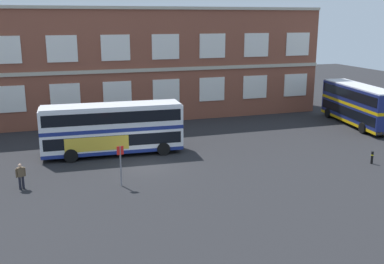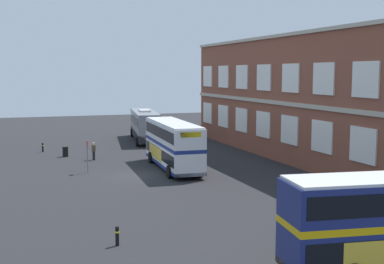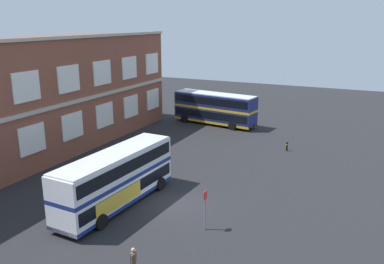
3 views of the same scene
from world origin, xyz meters
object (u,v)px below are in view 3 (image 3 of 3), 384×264
at_px(double_decker_middle, 215,108).
at_px(bus_stand_flag, 205,207).
at_px(waiting_passenger, 134,261).
at_px(safety_bollard_west, 287,146).
at_px(double_decker_near, 116,178).

bearing_deg(double_decker_middle, bus_stand_flag, -158.99).
height_order(waiting_passenger, safety_bollard_west, waiting_passenger).
height_order(double_decker_middle, bus_stand_flag, double_decker_middle).
bearing_deg(safety_bollard_west, double_decker_middle, 57.29).
bearing_deg(waiting_passenger, safety_bollard_west, -5.87).
distance_m(double_decker_near, double_decker_middle, 25.41).
height_order(double_decker_middle, waiting_passenger, double_decker_middle).
relative_size(double_decker_near, waiting_passenger, 6.54).
relative_size(double_decker_middle, waiting_passenger, 6.62).
height_order(double_decker_middle, safety_bollard_west, double_decker_middle).
distance_m(waiting_passenger, bus_stand_flag, 6.37).
xyz_separation_m(double_decker_middle, waiting_passenger, (-31.98, -8.51, -1.22)).
bearing_deg(safety_bollard_west, double_decker_near, 155.18).
xyz_separation_m(double_decker_near, safety_bollard_west, (18.17, -8.40, -1.66)).
distance_m(bus_stand_flag, safety_bollard_west, 18.78).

